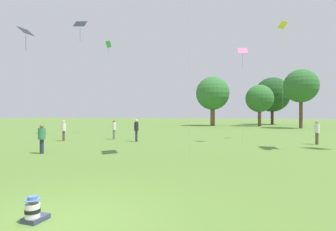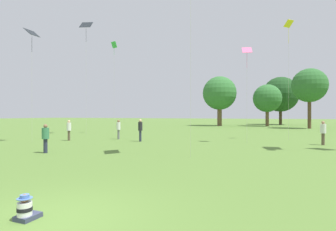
# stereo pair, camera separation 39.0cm
# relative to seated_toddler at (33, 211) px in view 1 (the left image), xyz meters

# --- Properties ---
(ground_plane) EXTENTS (300.00, 300.00, 0.00)m
(ground_plane) POSITION_rel_seated_toddler_xyz_m (0.53, 0.18, -0.22)
(ground_plane) COLOR #567A33
(seated_toddler) EXTENTS (0.37, 0.46, 0.55)m
(seated_toddler) POSITION_rel_seated_toddler_xyz_m (0.00, 0.00, 0.00)
(seated_toddler) COLOR #383D56
(seated_toddler) RESTS_ON ground
(person_standing_2) EXTENTS (0.37, 0.37, 1.75)m
(person_standing_2) POSITION_rel_seated_toddler_xyz_m (-8.09, 16.20, 0.83)
(person_standing_2) COLOR slate
(person_standing_2) RESTS_ON ground
(person_standing_3) EXTENTS (0.48, 0.48, 1.66)m
(person_standing_3) POSITION_rel_seated_toddler_xyz_m (-7.36, 7.38, 0.75)
(person_standing_3) COLOR #282D42
(person_standing_3) RESTS_ON ground
(person_standing_4) EXTENTS (0.49, 0.49, 1.75)m
(person_standing_4) POSITION_rel_seated_toddler_xyz_m (8.19, 17.90, 0.81)
(person_standing_4) COLOR brown
(person_standing_4) RESTS_ON ground
(person_standing_5) EXTENTS (0.45, 0.45, 1.83)m
(person_standing_5) POSITION_rel_seated_toddler_xyz_m (-5.35, 15.18, 0.87)
(person_standing_5) COLOR #282D42
(person_standing_5) RESTS_ON ground
(person_standing_6) EXTENTS (0.37, 0.37, 1.74)m
(person_standing_6) POSITION_rel_seated_toddler_xyz_m (-11.35, 13.58, 0.81)
(person_standing_6) COLOR brown
(person_standing_6) RESTS_ON ground
(kite_0) EXTENTS (1.51, 1.30, 12.80)m
(kite_0) POSITION_rel_seated_toddler_xyz_m (-14.76, 19.97, 11.84)
(kite_0) COLOR #1E2328
(kite_0) RESTS_ON ground
(kite_2) EXTENTS (0.84, 0.68, 7.48)m
(kite_2) POSITION_rel_seated_toddler_xyz_m (2.93, 17.07, 6.69)
(kite_2) COLOR pink
(kite_2) RESTS_ON ground
(kite_3) EXTENTS (0.79, 0.49, 10.73)m
(kite_3) POSITION_rel_seated_toddler_xyz_m (-12.43, 22.06, 9.62)
(kite_3) COLOR green
(kite_3) RESTS_ON ground
(kite_5) EXTENTS (0.78, 0.96, 9.00)m
(kite_5) POSITION_rel_seated_toddler_xyz_m (-12.94, 11.26, 8.23)
(kite_5) COLOR #1E2328
(kite_5) RESTS_ON ground
(kite_6) EXTENTS (0.87, 0.87, 10.35)m
(kite_6) POSITION_rel_seated_toddler_xyz_m (6.06, 20.96, 9.30)
(kite_6) COLOR yellow
(kite_6) RESTS_ON ground
(distant_tree_0) EXTENTS (7.76, 7.76, 10.65)m
(distant_tree_0) POSITION_rel_seated_toddler_xyz_m (6.37, 59.51, 6.53)
(distant_tree_0) COLOR #473323
(distant_tree_0) RESTS_ON ground
(distant_tree_1) EXTENTS (6.68, 6.68, 9.88)m
(distant_tree_1) POSITION_rel_seated_toddler_xyz_m (-5.11, 48.39, 6.26)
(distant_tree_1) COLOR brown
(distant_tree_1) RESTS_ON ground
(distant_tree_2) EXTENTS (5.40, 5.40, 9.60)m
(distant_tree_2) POSITION_rel_seated_toddler_xyz_m (10.21, 43.20, 6.64)
(distant_tree_2) COLOR brown
(distant_tree_2) RESTS_ON ground
(distant_tree_3) EXTENTS (5.34, 5.34, 8.06)m
(distant_tree_3) POSITION_rel_seated_toddler_xyz_m (3.78, 49.93, 5.13)
(distant_tree_3) COLOR brown
(distant_tree_3) RESTS_ON ground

